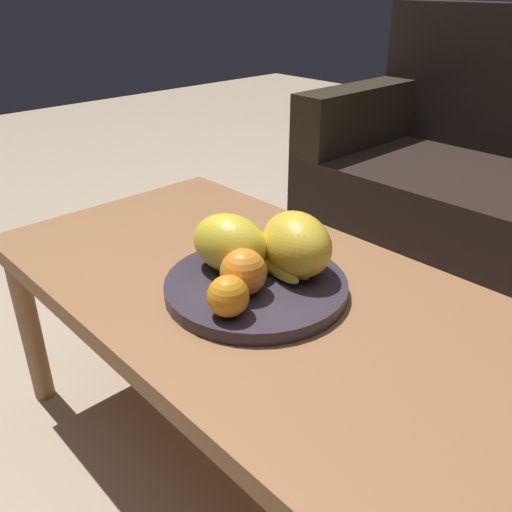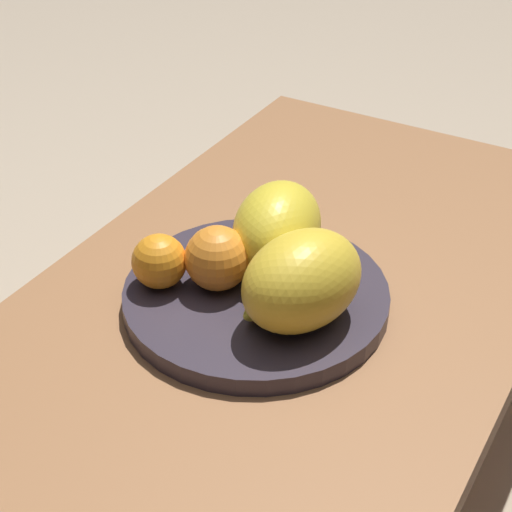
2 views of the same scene
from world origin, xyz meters
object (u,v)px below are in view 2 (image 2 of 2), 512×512
at_px(fruit_bowl, 256,297).
at_px(banana_bunch, 292,283).
at_px(coffee_table, 252,358).
at_px(orange_left, 217,258).
at_px(orange_front, 159,261).
at_px(melon_large_front, 302,281).
at_px(melon_smaller_beside, 277,227).

bearing_deg(fruit_bowl, banana_bunch, 89.46).
distance_m(coffee_table, fruit_bowl, 0.08).
bearing_deg(coffee_table, orange_left, -112.48).
bearing_deg(fruit_bowl, orange_left, -69.55).
distance_m(coffee_table, orange_left, 0.13).
height_order(coffee_table, fruit_bowl, fruit_bowl).
xyz_separation_m(orange_front, orange_left, (-0.03, 0.06, 0.01)).
bearing_deg(melon_large_front, banana_bunch, -134.76).
bearing_deg(banana_bunch, orange_front, -72.40).
bearing_deg(melon_smaller_beside, melon_large_front, 42.22).
bearing_deg(fruit_bowl, orange_front, -64.93).
relative_size(fruit_bowl, orange_left, 4.08).
height_order(melon_large_front, banana_bunch, melon_large_front).
bearing_deg(orange_front, melon_smaller_beside, 138.34).
distance_m(fruit_bowl, orange_front, 0.13).
xyz_separation_m(coffee_table, melon_large_front, (-0.02, 0.06, 0.13)).
distance_m(fruit_bowl, orange_left, 0.07).
relative_size(melon_smaller_beside, banana_bunch, 0.96).
bearing_deg(orange_left, banana_bunch, 99.75).
relative_size(coffee_table, fruit_bowl, 3.77).
height_order(fruit_bowl, orange_front, orange_front).
xyz_separation_m(fruit_bowl, orange_front, (0.05, -0.11, 0.05)).
xyz_separation_m(coffee_table, melon_smaller_beside, (-0.11, -0.03, 0.13)).
distance_m(orange_left, banana_bunch, 0.10).
bearing_deg(melon_smaller_beside, orange_front, -41.66).
bearing_deg(coffee_table, orange_front, -86.88).
xyz_separation_m(fruit_bowl, banana_bunch, (0.00, 0.05, 0.04)).
bearing_deg(banana_bunch, melon_large_front, 45.24).
bearing_deg(coffee_table, fruit_bowl, -155.44).
height_order(coffee_table, melon_smaller_beside, melon_smaller_beside).
bearing_deg(melon_large_front, coffee_table, -73.28).
height_order(fruit_bowl, melon_smaller_beside, melon_smaller_beside).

